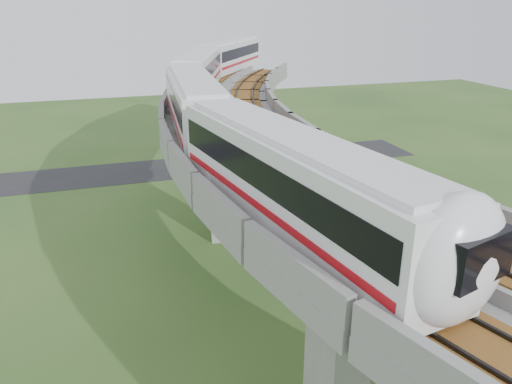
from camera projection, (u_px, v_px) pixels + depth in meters
ground at (249, 307)px, 32.10m from camera, size 160.00×160.00×0.00m
dirt_lot at (452, 287)px, 34.26m from camera, size 18.00×26.00×0.04m
asphalt_road at (176, 168)px, 58.81m from camera, size 60.00×8.00×0.03m
viaduct at (309, 168)px, 29.94m from camera, size 19.58×73.98×11.40m
metro_train at (223, 85)px, 38.62m from camera, size 17.51×60.08×3.64m
fence at (383, 273)px, 34.58m from camera, size 3.87×38.73×1.50m
tree_0 at (294, 164)px, 53.89m from camera, size 2.87×2.87×3.15m
tree_1 at (284, 196)px, 46.03m from camera, size 2.34×2.34×2.60m
tree_2 at (333, 247)px, 35.21m from camera, size 2.48×2.48×3.24m
tree_3 at (399, 319)px, 27.76m from camera, size 2.09×2.09×2.77m
car_red at (485, 284)px, 33.56m from camera, size 3.46×3.32×1.17m
car_dark at (352, 224)px, 42.42m from camera, size 4.51×2.71×1.22m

